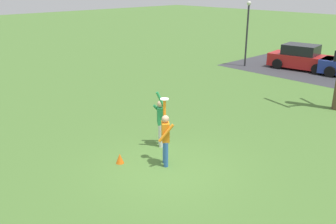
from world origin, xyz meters
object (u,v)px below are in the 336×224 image
Objects in this scene: parked_car_red at (302,58)px; lamppost_by_lot at (247,27)px; person_defender at (161,119)px; frisbee_disc at (164,99)px; person_catcher at (165,136)px; field_cone_orange at (120,158)px.

parked_car_red is 4.07m from lamppost_by_lot.
person_defender is 7.70× the size of frisbee_disc.
lamppost_by_lot is (-6.62, 13.65, 0.49)m from frisbee_disc.
person_catcher is at bearing -63.75° from lamppost_by_lot.
field_cone_orange is (5.73, -14.76, -2.43)m from lamppost_by_lot.
frisbee_disc is 15.18m from lamppost_by_lot.
field_cone_orange is at bearing -88.92° from parked_car_red.
person_catcher is 0.49× the size of lamppost_by_lot.
parked_car_red is at bearing 136.40° from person_defender.
person_catcher is at bearing 0.00° from person_defender.
person_catcher is 6.50× the size of field_cone_orange.
person_catcher is 1.13m from frisbee_disc.
person_catcher is 1.02× the size of person_defender.
person_defender is 1.66m from frisbee_disc.
lamppost_by_lot reaches higher than field_cone_orange.
person_defender is at bearing 143.37° from frisbee_disc.
frisbee_disc is at bearing 0.00° from person_defender.
frisbee_disc is 2.40m from field_cone_orange.
parked_car_red is at bearing 99.04° from field_cone_orange.
field_cone_orange is (-0.89, -1.11, -1.93)m from frisbee_disc.
person_catcher reaches higher than person_defender.
frisbee_disc is at bearing -85.14° from parked_car_red.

